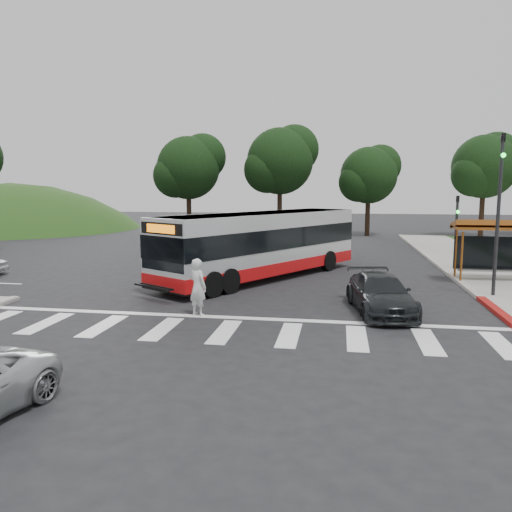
# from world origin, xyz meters

# --- Properties ---
(ground) EXTENTS (140.00, 140.00, 0.00)m
(ground) POSITION_xyz_m (0.00, 0.00, 0.00)
(ground) COLOR black
(ground) RESTS_ON ground
(sidewalk_east) EXTENTS (4.00, 40.00, 0.12)m
(sidewalk_east) POSITION_xyz_m (11.00, 8.00, 0.06)
(sidewalk_east) COLOR gray
(sidewalk_east) RESTS_ON ground
(curb_east) EXTENTS (0.30, 40.00, 0.15)m
(curb_east) POSITION_xyz_m (9.00, 8.00, 0.07)
(curb_east) COLOR #9E9991
(curb_east) RESTS_ON ground
(curb_east_red) EXTENTS (0.32, 6.00, 0.15)m
(curb_east_red) POSITION_xyz_m (9.00, -2.00, 0.08)
(curb_east_red) COLOR maroon
(curb_east_red) RESTS_ON ground
(hillside_nw) EXTENTS (44.00, 44.00, 10.00)m
(hillside_nw) POSITION_xyz_m (-32.00, 30.00, 0.00)
(hillside_nw) COLOR #1A4114
(hillside_nw) RESTS_ON ground
(crosswalk_ladder) EXTENTS (18.00, 2.60, 0.01)m
(crosswalk_ladder) POSITION_xyz_m (0.00, -5.00, 0.01)
(crosswalk_ladder) COLOR silver
(crosswalk_ladder) RESTS_ON ground
(bus_shelter) EXTENTS (4.20, 1.60, 2.86)m
(bus_shelter) POSITION_xyz_m (10.80, 5.10, 2.35)
(bus_shelter) COLOR brown
(bus_shelter) RESTS_ON sidewalk_east
(traffic_signal_ne_tall) EXTENTS (0.18, 0.37, 6.50)m
(traffic_signal_ne_tall) POSITION_xyz_m (9.60, 1.49, 3.88)
(traffic_signal_ne_tall) COLOR black
(traffic_signal_ne_tall) RESTS_ON ground
(traffic_signal_ne_short) EXTENTS (0.18, 0.37, 4.00)m
(traffic_signal_ne_short) POSITION_xyz_m (9.60, 8.49, 2.48)
(traffic_signal_ne_short) COLOR black
(traffic_signal_ne_short) RESTS_ON ground
(tree_ne_a) EXTENTS (6.16, 5.74, 9.30)m
(tree_ne_a) POSITION_xyz_m (16.08, 28.06, 6.39)
(tree_ne_a) COLOR black
(tree_ne_a) RESTS_ON parking_lot
(tree_north_a) EXTENTS (6.60, 6.15, 10.17)m
(tree_north_a) POSITION_xyz_m (-1.92, 26.07, 6.92)
(tree_north_a) COLOR black
(tree_north_a) RESTS_ON ground
(tree_north_b) EXTENTS (5.72, 5.33, 8.43)m
(tree_north_b) POSITION_xyz_m (6.07, 28.06, 5.66)
(tree_north_b) COLOR black
(tree_north_b) RESTS_ON ground
(tree_north_c) EXTENTS (6.16, 5.74, 9.30)m
(tree_north_c) POSITION_xyz_m (-9.92, 24.06, 6.29)
(tree_north_c) COLOR black
(tree_north_c) RESTS_ON ground
(transit_bus) EXTENTS (8.71, 12.05, 3.21)m
(transit_bus) POSITION_xyz_m (-0.26, 4.39, 1.61)
(transit_bus) COLOR silver
(transit_bus) RESTS_ON ground
(pedestrian) EXTENTS (0.87, 0.77, 2.00)m
(pedestrian) POSITION_xyz_m (-1.37, -3.17, 1.00)
(pedestrian) COLOR silver
(pedestrian) RESTS_ON ground
(dark_sedan) EXTENTS (2.58, 4.85, 1.34)m
(dark_sedan) POSITION_xyz_m (4.91, -1.65, 0.67)
(dark_sedan) COLOR black
(dark_sedan) RESTS_ON ground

